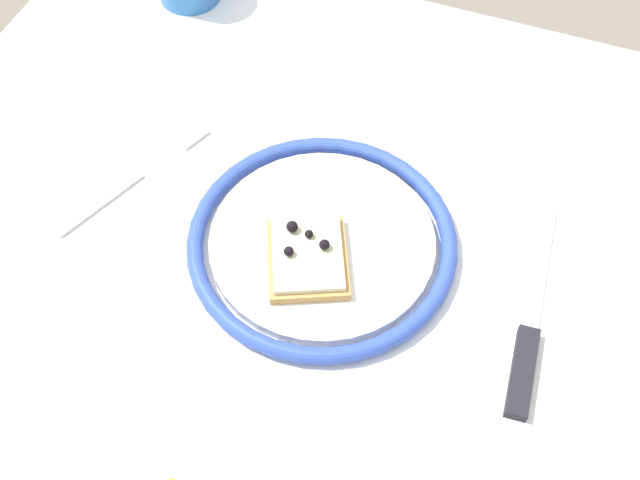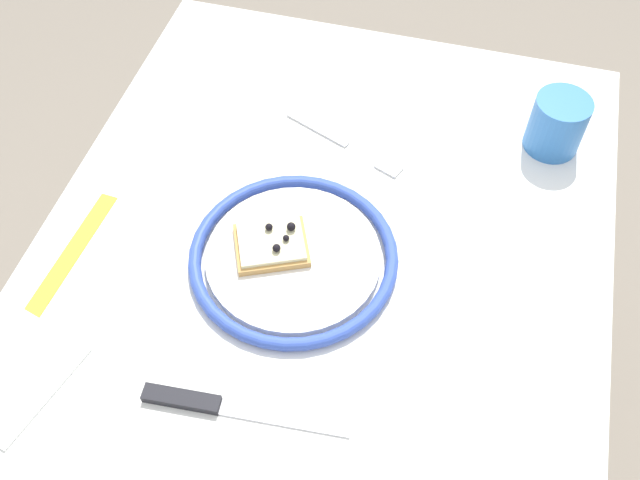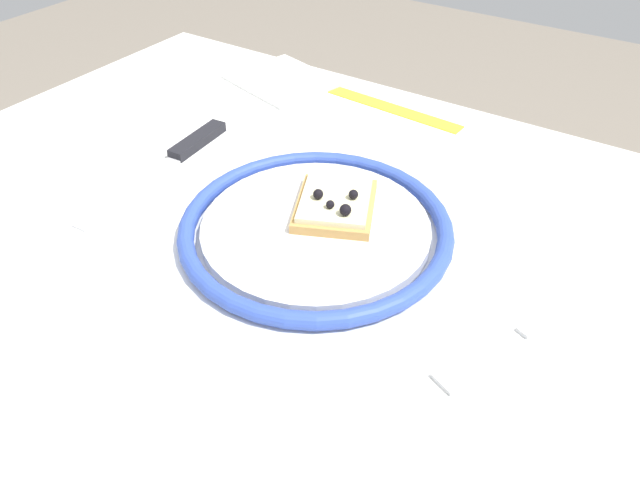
{
  "view_description": "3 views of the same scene",
  "coord_description": "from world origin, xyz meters",
  "views": [
    {
      "loc": [
        0.15,
        -0.45,
        1.42
      ],
      "look_at": [
        -0.01,
        -0.04,
        0.77
      ],
      "focal_mm": 44.59,
      "sensor_mm": 36.0,
      "label": 1
    },
    {
      "loc": [
        0.48,
        0.14,
        1.52
      ],
      "look_at": [
        -0.04,
        -0.0,
        0.77
      ],
      "focal_mm": 39.91,
      "sensor_mm": 36.0,
      "label": 2
    },
    {
      "loc": [
        -0.27,
        0.36,
        1.12
      ],
      "look_at": [
        -0.03,
        0.0,
        0.77
      ],
      "focal_mm": 33.25,
      "sensor_mm": 36.0,
      "label": 3
    }
  ],
  "objects": [
    {
      "name": "fork",
      "position": [
        -0.23,
        -0.02,
        0.75
      ],
      "size": [
        0.09,
        0.19,
        0.0
      ],
      "color": "silver",
      "rests_on": "dining_table"
    },
    {
      "name": "measuring_tape",
      "position": [
        0.08,
        -0.32,
        0.75
      ],
      "size": [
        0.25,
        0.04,
        0.0
      ],
      "primitive_type": "cube",
      "rotation": [
        0.0,
        0.0,
        -0.07
      ],
      "color": "yellow",
      "rests_on": "dining_table"
    },
    {
      "name": "dining_table",
      "position": [
        0.0,
        0.0,
        0.65
      ],
      "size": [
        0.99,
        0.75,
        0.75
      ],
      "color": "white",
      "rests_on": "ground_plane"
    },
    {
      "name": "pizza_slice_near",
      "position": [
        -0.01,
        -0.06,
        0.77
      ],
      "size": [
        0.11,
        0.12,
        0.03
      ],
      "color": "tan",
      "rests_on": "plate"
    },
    {
      "name": "napkin",
      "position": [
        0.23,
        -0.3,
        0.75
      ],
      "size": [
        0.17,
        0.16,
        0.0
      ],
      "primitive_type": "cube",
      "rotation": [
        0.0,
        0.0,
        -0.27
      ],
      "color": "white",
      "rests_on": "dining_table"
    },
    {
      "name": "plate",
      "position": [
        -0.01,
        -0.03,
        0.76
      ],
      "size": [
        0.27,
        0.27,
        0.02
      ],
      "color": "white",
      "rests_on": "dining_table"
    },
    {
      "name": "knife",
      "position": [
        0.21,
        -0.07,
        0.76
      ],
      "size": [
        0.04,
        0.24,
        0.01
      ],
      "color": "silver",
      "rests_on": "dining_table"
    }
  ]
}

